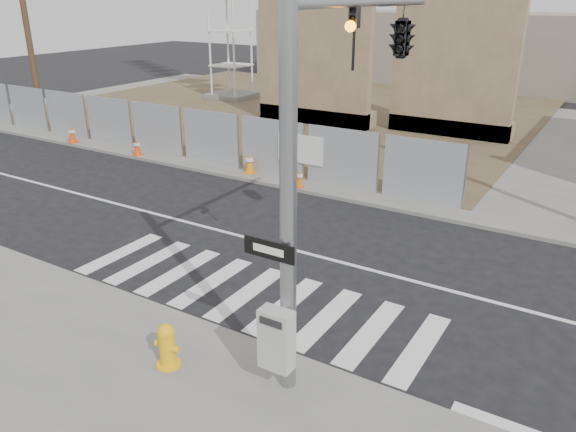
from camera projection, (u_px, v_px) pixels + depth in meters
The scene contains 12 objects.
ground at pixel (303, 252), 14.54m from camera, with size 100.00×100.00×0.00m, color black.
sidewalk_far at pixel (457, 139), 25.60m from camera, with size 50.00×20.00×0.12m, color slate.
signal_pole at pixel (369, 83), 9.94m from camera, with size 0.96×5.87×7.00m.
chain_link_fence at pixel (153, 128), 22.94m from camera, with size 24.60×0.04×2.00m, color gray.
concrete_wall_left at pixel (314, 57), 27.05m from camera, with size 6.00×1.30×8.00m.
concrete_wall_right at pixel (455, 63), 24.67m from camera, with size 5.50×1.30×8.00m.
utility_pole_left at pixel (25, 18), 25.72m from camera, with size 1.60×0.28×10.00m.
fire_hydrant at pixel (167, 345), 9.80m from camera, with size 0.56×0.56×0.84m.
traffic_cone_a at pixel (72, 134), 24.60m from camera, with size 0.45×0.45×0.76m.
traffic_cone_b at pixel (137, 147), 22.69m from camera, with size 0.41×0.41×0.69m.
traffic_cone_c at pixel (249, 163), 20.44m from camera, with size 0.48×0.48×0.76m.
traffic_cone_d at pixel (299, 178), 18.99m from camera, with size 0.34×0.34×0.62m.
Camera 1 is at (6.56, -11.41, 6.27)m, focal length 35.00 mm.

